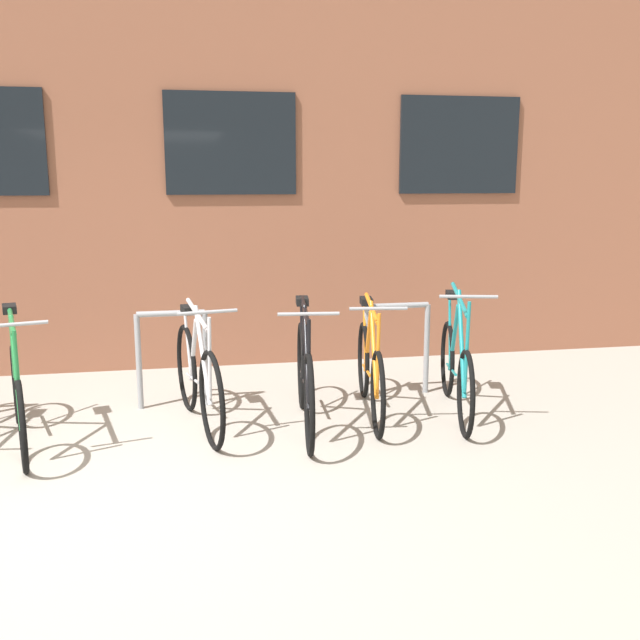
% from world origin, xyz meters
% --- Properties ---
extents(ground_plane, '(42.00, 42.00, 0.00)m').
position_xyz_m(ground_plane, '(0.00, 0.00, 0.00)').
color(ground_plane, '#9E998E').
extents(storefront_building, '(28.00, 7.52, 6.06)m').
position_xyz_m(storefront_building, '(0.00, 6.94, 3.03)').
color(storefront_building, brown).
rests_on(storefront_building, ground).
extents(bike_rack, '(6.62, 0.05, 0.85)m').
position_xyz_m(bike_rack, '(-0.43, 1.90, 0.52)').
color(bike_rack, gray).
rests_on(bike_rack, ground).
extents(bicycle_silver, '(0.47, 1.70, 1.04)m').
position_xyz_m(bicycle_silver, '(0.78, 1.38, 0.40)').
color(bicycle_silver, black).
rests_on(bicycle_silver, ground).
extents(bicycle_teal, '(0.55, 1.73, 1.11)m').
position_xyz_m(bicycle_teal, '(2.92, 1.31, 0.39)').
color(bicycle_teal, black).
rests_on(bicycle_teal, ground).
extents(bicycle_black, '(0.44, 1.83, 1.04)m').
position_xyz_m(bicycle_black, '(1.61, 1.20, 0.40)').
color(bicycle_black, black).
rests_on(bicycle_black, ground).
extents(bicycle_green, '(0.56, 1.70, 1.03)m').
position_xyz_m(bicycle_green, '(-0.55, 1.24, 0.37)').
color(bicycle_green, black).
rests_on(bicycle_green, ground).
extents(bicycle_orange, '(0.44, 1.74, 1.02)m').
position_xyz_m(bicycle_orange, '(2.20, 1.42, 0.38)').
color(bicycle_orange, black).
rests_on(bicycle_orange, ground).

